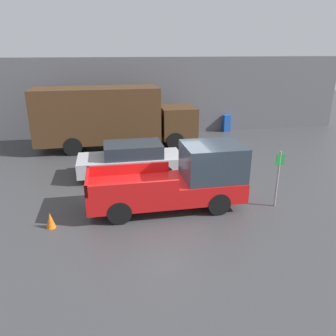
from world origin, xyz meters
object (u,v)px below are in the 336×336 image
object	(u,v)px
car	(131,159)
parking_sign	(278,176)
delivery_truck	(110,116)
newspaper_box	(226,123)
traffic_cone	(50,220)
pickup_truck	(182,179)

from	to	relation	value
car	parking_sign	world-z (taller)	parking_sign
delivery_truck	newspaper_box	size ratio (longest dim) A/B	7.86
parking_sign	traffic_cone	xyz separation A→B (m)	(-7.79, -0.07, -0.92)
car	parking_sign	xyz separation A→B (m)	(4.85, -4.05, 0.42)
pickup_truck	newspaper_box	size ratio (longest dim) A/B	4.80
car	delivery_truck	size ratio (longest dim) A/B	0.51
pickup_truck	delivery_truck	bearing A→B (deg)	105.86
car	traffic_cone	distance (m)	5.09
delivery_truck	newspaper_box	world-z (taller)	delivery_truck
car	newspaper_box	xyz separation A→B (m)	(7.15, 7.15, -0.20)
newspaper_box	traffic_cone	distance (m)	15.13
pickup_truck	delivery_truck	size ratio (longest dim) A/B	0.61
delivery_truck	newspaper_box	bearing A→B (deg)	17.81
delivery_truck	parking_sign	distance (m)	10.34
parking_sign	delivery_truck	bearing A→B (deg)	123.01
traffic_cone	car	bearing A→B (deg)	54.55
car	pickup_truck	bearing A→B (deg)	-66.14
delivery_truck	traffic_cone	world-z (taller)	delivery_truck
delivery_truck	parking_sign	size ratio (longest dim) A/B	4.28
car	newspaper_box	bearing A→B (deg)	45.01
delivery_truck	parking_sign	xyz separation A→B (m)	(5.62, -8.66, -0.65)
parking_sign	car	bearing A→B (deg)	140.16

